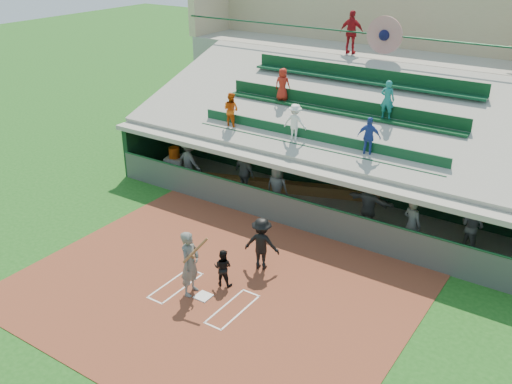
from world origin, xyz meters
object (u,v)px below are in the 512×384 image
Objects in this scene: home_plate at (203,296)px; water_cooler at (174,153)px; batter_at_plate at (190,263)px; white_table at (176,166)px; catcher at (223,268)px.

home_plate is 0.96× the size of water_cooler.
batter_at_plate reaches higher than white_table.
water_cooler is at bearing 133.95° from batter_at_plate.
home_plate is at bearing 3.14° from batter_at_plate.
catcher is (0.50, 0.84, -0.41)m from batter_at_plate.
home_plate is 9.18m from water_cooler.
water_cooler is at bearing 135.89° from home_plate.
white_table is at bearing -54.95° from catcher.
batter_at_plate is 1.06m from catcher.
white_table is (-6.61, 5.52, -0.20)m from catcher.
home_plate is 0.37× the size of catcher.
batter_at_plate reaches higher than home_plate.
catcher reaches higher than white_table.
catcher is at bearing -53.78° from white_table.
water_cooler is (-6.56, 6.36, 0.93)m from home_plate.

